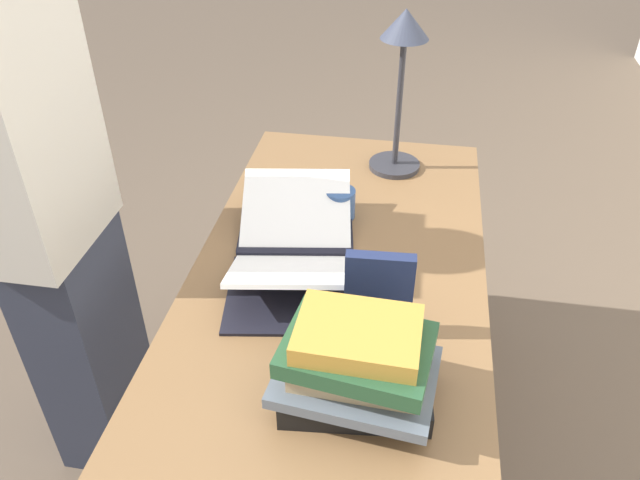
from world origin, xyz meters
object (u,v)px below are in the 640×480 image
person_reader (55,230)px  open_book (294,246)px  coffee_mug (340,204)px  book_stack_tall (357,366)px  book_standing_upright (378,296)px  reading_lamp (403,60)px

person_reader → open_book: bearing=-83.8°
coffee_mug → book_stack_tall: bearing=10.8°
open_book → person_reader: bearing=-92.6°
open_book → coffee_mug: size_ratio=5.50×
book_stack_tall → coffee_mug: size_ratio=2.87×
book_standing_upright → person_reader: person_reader is taller
reading_lamp → coffee_mug: (0.30, -0.13, -0.30)m
open_book → book_stack_tall: book_stack_tall is taller
open_book → person_reader: size_ratio=0.38×
book_standing_upright → open_book: bearing=-139.0°
book_stack_tall → reading_lamp: reading_lamp is taller
book_stack_tall → book_standing_upright: (-0.19, 0.02, 0.01)m
open_book → coffee_mug: bearing=147.6°
open_book → reading_lamp: (-0.51, 0.22, 0.31)m
book_standing_upright → reading_lamp: reading_lamp is taller
person_reader → book_stack_tall: bearing=-114.1°
book_stack_tall → reading_lamp: (-0.94, 0.01, 0.25)m
open_book → reading_lamp: size_ratio=1.26×
open_book → coffee_mug: (-0.20, 0.09, 0.01)m
open_book → reading_lamp: 0.63m
book_standing_upright → reading_lamp: bearing=177.8°
open_book → book_standing_upright: 0.34m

